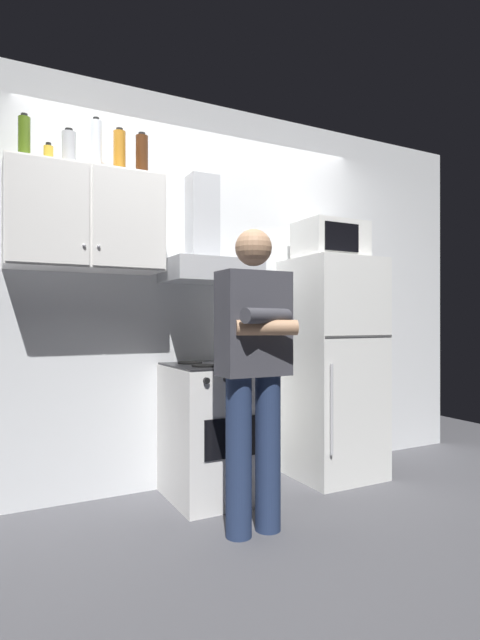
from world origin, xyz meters
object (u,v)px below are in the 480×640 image
at_px(microwave, 330,241).
at_px(bottle_rum_dark, 142,156).
at_px(bottle_spice_jar, 48,154).
at_px(bottle_olive_oil, 24,139).
at_px(upper_cabinet, 86,220).
at_px(bottle_vodka_clear, 96,146).
at_px(range_hood, 208,254).
at_px(bottle_canister_steel, 69,150).
at_px(stove_oven, 216,430).
at_px(person_standing, 254,366).
at_px(bottle_liquor_amber, 119,154).
at_px(cooking_pot, 242,353).
at_px(refrigerator, 332,367).

xyz_separation_m(microwave, bottle_rum_dark, (-1.41, 0.09, 0.44)).
xyz_separation_m(bottle_spice_jar, bottle_olive_oil, (-0.13, 0.03, 0.08)).
height_order(upper_cabinet, bottle_rum_dark, bottle_rum_dark).
bearing_deg(bottle_vodka_clear, range_hood, -1.59).
distance_m(microwave, bottle_canister_steel, 1.89).
xyz_separation_m(stove_oven, bottle_spice_jar, (-1.01, 0.10, 1.67)).
bearing_deg(person_standing, bottle_vodka_clear, 132.28).
height_order(microwave, bottle_spice_jar, bottle_spice_jar).
xyz_separation_m(range_hood, microwave, (0.95, -0.11, 0.14)).
bearing_deg(stove_oven, range_hood, 90.00).
relative_size(microwave, bottle_liquor_amber, 1.58).
height_order(microwave, bottle_rum_dark, bottle_rum_dark).
bearing_deg(bottle_liquor_amber, bottle_olive_oil, -176.42).
bearing_deg(cooking_pot, bottle_vodka_clear, 162.89).
height_order(stove_oven, bottle_canister_steel, bottle_canister_steel).
distance_m(cooking_pot, bottle_spice_jar, 1.65).
xyz_separation_m(upper_cabinet, bottle_spice_jar, (-0.21, -0.02, 0.35)).
height_order(person_standing, bottle_spice_jar, bottle_spice_jar).
bearing_deg(refrigerator, cooking_pot, -171.68).
xyz_separation_m(refrigerator, bottle_rum_dark, (-1.41, 0.11, 1.38)).
bearing_deg(upper_cabinet, microwave, -3.48).
relative_size(range_hood, bottle_canister_steel, 3.14).
distance_m(bottle_spice_jar, bottle_vodka_clear, 0.30).
bearing_deg(range_hood, microwave, -6.46).
height_order(range_hood, bottle_olive_oil, bottle_olive_oil).
bearing_deg(microwave, bottle_vodka_clear, 175.66).
height_order(stove_oven, bottle_spice_jar, bottle_spice_jar).
relative_size(bottle_spice_jar, bottle_vodka_clear, 0.36).
bearing_deg(bottle_canister_steel, bottle_vodka_clear, -0.37).
bearing_deg(bottle_vodka_clear, cooking_pot, -17.11).
xyz_separation_m(person_standing, bottle_canister_steel, (-0.84, 0.75, 1.26)).
relative_size(refrigerator, microwave, 3.33).
height_order(microwave, bottle_canister_steel, bottle_canister_steel).
bearing_deg(stove_oven, person_standing, -94.72).
relative_size(range_hood, bottle_spice_jar, 6.23).
xyz_separation_m(stove_oven, cooking_pot, (0.13, -0.12, 0.51)).
bearing_deg(bottle_olive_oil, bottle_spice_jar, -13.26).
bearing_deg(microwave, bottle_liquor_amber, 174.54).
distance_m(person_standing, bottle_spice_jar, 1.69).
relative_size(upper_cabinet, bottle_vodka_clear, 2.68).
relative_size(bottle_canister_steel, bottle_rum_dark, 0.86).
relative_size(refrigerator, bottle_olive_oil, 5.82).
xyz_separation_m(bottle_canister_steel, bottle_rum_dark, (0.43, -0.04, 0.02)).
height_order(upper_cabinet, refrigerator, upper_cabinet).
relative_size(bottle_spice_jar, bottle_olive_oil, 0.44).
distance_m(person_standing, bottle_rum_dark, 1.52).
bearing_deg(upper_cabinet, bottle_vodka_clear, 18.32).
relative_size(stove_oven, bottle_liquor_amber, 2.88).
bearing_deg(range_hood, bottle_rum_dark, -178.11).
relative_size(bottle_spice_jar, bottle_liquor_amber, 0.40).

